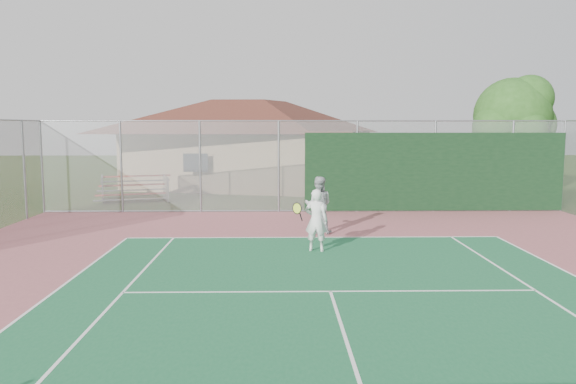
% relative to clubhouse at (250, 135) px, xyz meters
% --- Properties ---
extents(back_fence, '(20.08, 0.11, 3.53)m').
position_rel_clubhouse_xyz_m(back_fence, '(4.64, -9.41, -1.16)').
color(back_fence, gray).
rests_on(back_fence, ground).
extents(clubhouse, '(14.62, 11.52, 5.57)m').
position_rel_clubhouse_xyz_m(clubhouse, '(0.00, 0.00, 0.00)').
color(clubhouse, tan).
rests_on(clubhouse, ground).
extents(bleachers, '(3.40, 2.50, 1.10)m').
position_rel_clubhouse_xyz_m(bleachers, '(-4.90, -5.98, -2.24)').
color(bleachers, '#B43B29').
rests_on(bleachers, ground).
extents(tree, '(3.98, 3.77, 5.55)m').
position_rel_clubhouse_xyz_m(tree, '(12.08, -5.74, 0.82)').
color(tree, '#3D2716').
rests_on(tree, ground).
extents(player_white_front, '(1.00, 0.70, 1.64)m').
position_rel_clubhouse_xyz_m(player_white_front, '(2.48, -16.33, -2.00)').
color(player_white_front, white).
rests_on(player_white_front, ground).
extents(player_grey_back, '(0.93, 0.78, 1.75)m').
position_rel_clubhouse_xyz_m(player_grey_back, '(2.73, -13.82, -1.95)').
color(player_grey_back, '#ABADB0').
rests_on(player_grey_back, ground).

